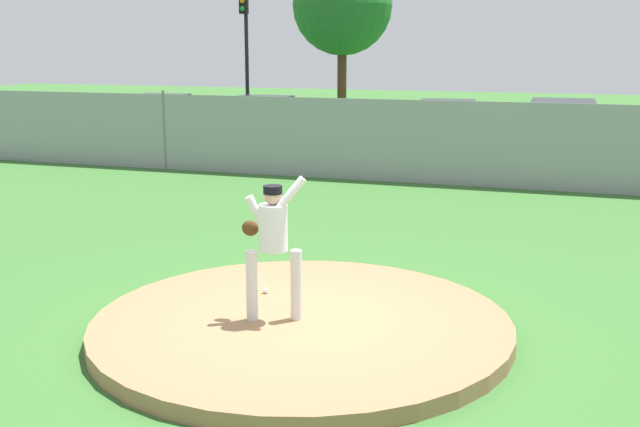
# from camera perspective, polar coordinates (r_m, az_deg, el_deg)

# --- Properties ---
(ground_plane) EXTENTS (80.00, 80.00, 0.00)m
(ground_plane) POSITION_cam_1_polar(r_m,az_deg,el_deg) (14.51, 6.59, -0.56)
(ground_plane) COLOR #386B2D
(asphalt_strip) EXTENTS (44.00, 7.00, 0.01)m
(asphalt_strip) POSITION_cam_1_polar(r_m,az_deg,el_deg) (22.77, 10.97, 4.04)
(asphalt_strip) COLOR #2B2B2D
(asphalt_strip) RESTS_ON ground_plane
(pitchers_mound) EXTENTS (4.79, 4.79, 0.18)m
(pitchers_mound) POSITION_cam_1_polar(r_m,az_deg,el_deg) (8.93, -1.37, -8.28)
(pitchers_mound) COLOR #99704C
(pitchers_mound) RESTS_ON ground_plane
(pitcher_youth) EXTENTS (0.78, 0.32, 1.67)m
(pitcher_youth) POSITION_cam_1_polar(r_m,az_deg,el_deg) (8.59, -3.53, -1.79)
(pitcher_youth) COLOR silver
(pitcher_youth) RESTS_ON pitchers_mound
(baseball) EXTENTS (0.07, 0.07, 0.07)m
(baseball) POSITION_cam_1_polar(r_m,az_deg,el_deg) (9.76, -4.06, -5.69)
(baseball) COLOR white
(baseball) RESTS_ON pitchers_mound
(chainlink_fence) EXTENTS (36.83, 0.07, 2.06)m
(chainlink_fence) POSITION_cam_1_polar(r_m,az_deg,el_deg) (18.22, 9.25, 5.16)
(chainlink_fence) COLOR gray
(chainlink_fence) RESTS_ON ground_plane
(parked_car_champagne) EXTENTS (1.92, 4.48, 1.73)m
(parked_car_champagne) POSITION_cam_1_polar(r_m,az_deg,el_deg) (22.13, 17.38, 5.60)
(parked_car_champagne) COLOR tan
(parked_car_champagne) RESTS_ON ground_plane
(parked_car_silver) EXTENTS (1.98, 4.45, 1.62)m
(parked_car_silver) POSITION_cam_1_polar(r_m,az_deg,el_deg) (25.65, -12.24, 6.66)
(parked_car_silver) COLOR #B7BABF
(parked_car_silver) RESTS_ON ground_plane
(parked_car_navy) EXTENTS (2.03, 4.47, 1.60)m
(parked_car_navy) POSITION_cam_1_polar(r_m,az_deg,el_deg) (24.48, -4.73, 6.62)
(parked_car_navy) COLOR #161E4C
(parked_car_navy) RESTS_ON ground_plane
(parked_car_charcoal) EXTENTS (1.99, 4.40, 1.61)m
(parked_car_charcoal) POSITION_cam_1_polar(r_m,az_deg,el_deg) (22.82, 9.16, 6.08)
(parked_car_charcoal) COLOR #232328
(parked_car_charcoal) RESTS_ON ground_plane
(traffic_cone_orange) EXTENTS (0.40, 0.40, 0.55)m
(traffic_cone_orange) POSITION_cam_1_polar(r_m,az_deg,el_deg) (23.45, -1.54, 5.14)
(traffic_cone_orange) COLOR orange
(traffic_cone_orange) RESTS_ON asphalt_strip
(traffic_light_near) EXTENTS (0.28, 0.46, 5.19)m
(traffic_light_near) POSITION_cam_1_polar(r_m,az_deg,el_deg) (29.06, -5.54, 12.96)
(traffic_light_near) COLOR black
(traffic_light_near) RESTS_ON ground_plane
(tree_tall_centre) EXTENTS (4.00, 4.00, 6.76)m
(tree_tall_centre) POSITION_cam_1_polar(r_m,az_deg,el_deg) (31.96, 1.66, 15.13)
(tree_tall_centre) COLOR #4C331E
(tree_tall_centre) RESTS_ON ground_plane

